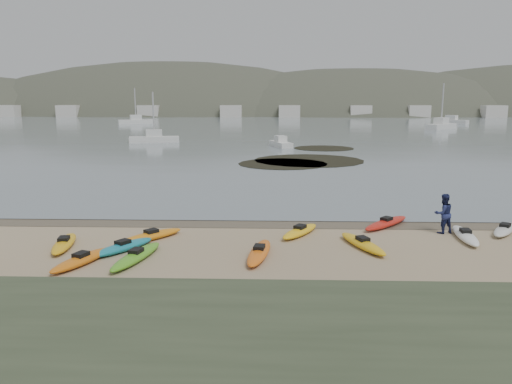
{
  "coord_description": "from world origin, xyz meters",
  "views": [
    {
      "loc": [
        0.81,
        -24.28,
        6.03
      ],
      "look_at": [
        0.0,
        0.0,
        1.5
      ],
      "focal_mm": 35.0,
      "sensor_mm": 36.0,
      "label": 1
    }
  ],
  "objects": [
    {
      "name": "ground",
      "position": [
        0.0,
        0.0,
        0.0
      ],
      "size": [
        600.0,
        600.0,
        0.0
      ],
      "primitive_type": "plane",
      "color": "tan",
      "rests_on": "ground"
    },
    {
      "name": "person_east",
      "position": [
        8.6,
        -1.92,
        0.91
      ],
      "size": [
        1.05,
        0.91,
        1.83
      ],
      "primitive_type": "imported",
      "rotation": [
        0.0,
        0.0,
        3.42
      ],
      "color": "navy",
      "rests_on": "ground"
    },
    {
      "name": "moored_boats",
      "position": [
        10.07,
        81.88,
        0.57
      ],
      "size": [
        86.16,
        68.81,
        1.25
      ],
      "color": "silver",
      "rests_on": "ground"
    },
    {
      "name": "wet_sand",
      "position": [
        0.0,
        -0.3,
        0.0
      ],
      "size": [
        60.0,
        60.0,
        0.0
      ],
      "primitive_type": "plane",
      "color": "brown",
      "rests_on": "ground"
    },
    {
      "name": "kelp_mats",
      "position": [
        4.26,
        27.09,
        0.03
      ],
      "size": [
        13.28,
        23.18,
        0.04
      ],
      "color": "black",
      "rests_on": "water"
    },
    {
      "name": "far_hills",
      "position": [
        39.38,
        193.97,
        -15.93
      ],
      "size": [
        550.0,
        135.0,
        80.0
      ],
      "color": "#384235",
      "rests_on": "ground"
    },
    {
      "name": "water",
      "position": [
        0.0,
        300.0,
        0.01
      ],
      "size": [
        1200.0,
        1200.0,
        0.0
      ],
      "primitive_type": "plane",
      "color": "slate",
      "rests_on": "ground"
    },
    {
      "name": "far_town",
      "position": [
        6.0,
        145.0,
        2.0
      ],
      "size": [
        199.0,
        5.0,
        4.0
      ],
      "color": "beige",
      "rests_on": "ground"
    },
    {
      "name": "kayaks",
      "position": [
        -0.39,
        -4.35,
        0.17
      ],
      "size": [
        23.98,
        9.86,
        0.34
      ],
      "color": "red",
      "rests_on": "ground"
    }
  ]
}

